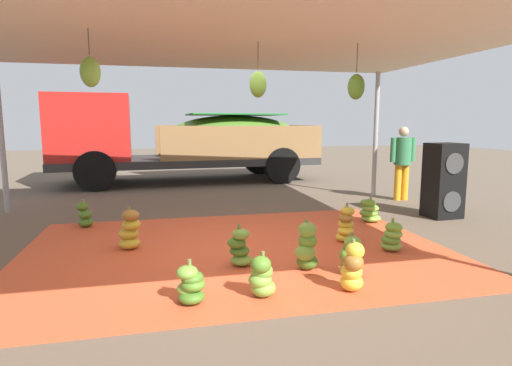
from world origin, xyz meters
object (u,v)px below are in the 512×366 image
object	(u,v)px
banana_bunch_3	(351,256)
banana_bunch_10	(353,268)
banana_bunch_6	(392,237)
worker_0	(402,158)
banana_bunch_1	(130,231)
banana_bunch_2	(370,211)
cargo_truck_main	(180,138)
banana_bunch_8	(346,225)
banana_bunch_5	(262,277)
banana_bunch_4	(85,215)
banana_bunch_0	(240,248)
banana_bunch_9	(191,285)
speaker_stack	(444,181)
banana_bunch_7	(307,248)

from	to	relation	value
banana_bunch_3	banana_bunch_10	xyz separation A→B (m)	(-0.20, -0.44, 0.03)
banana_bunch_6	worker_0	distance (m)	4.04
banana_bunch_3	banana_bunch_1	bearing A→B (deg)	147.80
banana_bunch_2	cargo_truck_main	size ratio (longest dim) A/B	0.06
banana_bunch_1	banana_bunch_8	distance (m)	2.96
banana_bunch_2	banana_bunch_5	world-z (taller)	banana_bunch_5
banana_bunch_3	banana_bunch_4	distance (m)	4.38
banana_bunch_5	banana_bunch_6	bearing A→B (deg)	27.07
banana_bunch_1	banana_bunch_4	world-z (taller)	banana_bunch_1
banana_bunch_6	cargo_truck_main	world-z (taller)	cargo_truck_main
banana_bunch_0	banana_bunch_5	size ratio (longest dim) A/B	1.10
banana_bunch_8	banana_bunch_5	bearing A→B (deg)	-135.64
banana_bunch_6	banana_bunch_9	size ratio (longest dim) A/B	1.06
banana_bunch_5	banana_bunch_10	xyz separation A→B (m)	(0.91, -0.07, 0.04)
banana_bunch_1	banana_bunch_5	xyz separation A→B (m)	(1.34, -1.90, -0.05)
cargo_truck_main	banana_bunch_10	bearing A→B (deg)	-81.57
banana_bunch_2	banana_bunch_10	distance (m)	3.12
banana_bunch_4	banana_bunch_5	xyz separation A→B (m)	(2.13, -3.31, 0.01)
banana_bunch_9	worker_0	distance (m)	6.56
cargo_truck_main	worker_0	world-z (taller)	cargo_truck_main
banana_bunch_3	banana_bunch_10	world-z (taller)	banana_bunch_10
banana_bunch_5	banana_bunch_9	xyz separation A→B (m)	(-0.68, 0.02, -0.02)
banana_bunch_9	banana_bunch_10	bearing A→B (deg)	-3.27
banana_bunch_0	cargo_truck_main	world-z (taller)	cargo_truck_main
banana_bunch_8	banana_bunch_10	distance (m)	1.79
banana_bunch_6	banana_bunch_10	distance (m)	1.56
banana_bunch_5	banana_bunch_9	world-z (taller)	banana_bunch_5
banana_bunch_6	worker_0	size ratio (longest dim) A/B	0.28
banana_bunch_9	speaker_stack	bearing A→B (deg)	29.57
banana_bunch_6	banana_bunch_8	world-z (taller)	banana_bunch_8
banana_bunch_3	banana_bunch_5	size ratio (longest dim) A/B	1.04
banana_bunch_6	banana_bunch_9	bearing A→B (deg)	-159.38
banana_bunch_0	banana_bunch_8	bearing A→B (deg)	21.18
banana_bunch_4	banana_bunch_9	world-z (taller)	banana_bunch_4
banana_bunch_10	worker_0	distance (m)	5.54
banana_bunch_3	banana_bunch_9	xyz separation A→B (m)	(-1.78, -0.35, -0.04)
worker_0	banana_bunch_4	bearing A→B (deg)	-170.79
banana_bunch_10	cargo_truck_main	bearing A→B (deg)	98.43
banana_bunch_0	banana_bunch_10	world-z (taller)	banana_bunch_10
banana_bunch_6	worker_0	world-z (taller)	worker_0
banana_bunch_8	cargo_truck_main	distance (m)	7.11
banana_bunch_0	cargo_truck_main	size ratio (longest dim) A/B	0.07
banana_bunch_3	banana_bunch_7	distance (m)	0.50
banana_bunch_5	banana_bunch_10	world-z (taller)	banana_bunch_10
banana_bunch_1	worker_0	world-z (taller)	worker_0
banana_bunch_6	banana_bunch_4	bearing A→B (deg)	151.18
banana_bunch_7	speaker_stack	xyz separation A→B (m)	(3.30, 2.05, 0.39)
banana_bunch_3	banana_bunch_10	bearing A→B (deg)	-114.15
banana_bunch_0	banana_bunch_5	xyz separation A→B (m)	(0.04, -0.93, -0.01)
banana_bunch_7	banana_bunch_6	bearing A→B (deg)	17.57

